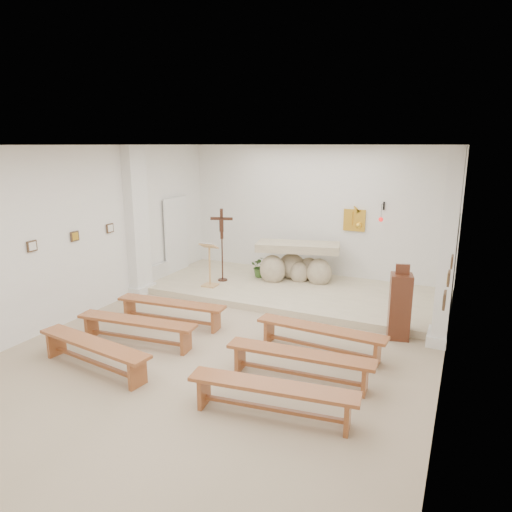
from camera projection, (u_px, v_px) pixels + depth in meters
The scene contains 29 objects.
ground at pixel (223, 352), 7.93m from camera, with size 7.00×10.00×0.00m, color tan.
wall_left at pixel (66, 236), 8.95m from camera, with size 0.02×10.00×3.50m, color white.
wall_right at pixel (450, 280), 6.08m from camera, with size 0.02×10.00×3.50m, color white.
wall_back at pixel (315, 214), 11.90m from camera, with size 7.00×0.02×3.50m, color white.
ceiling at pixel (219, 146), 7.10m from camera, with size 7.00×10.00×0.02m, color silver.
sanctuary_platform at pixel (294, 291), 10.99m from camera, with size 6.98×3.00×0.15m, color beige.
pilaster_left at pixel (137, 222), 10.66m from camera, with size 0.26×0.55×3.50m, color white.
pilaster_right at pixel (448, 249), 7.88m from camera, with size 0.26×0.55×3.50m, color white.
gold_wall_relief at pixel (354, 220), 11.47m from camera, with size 0.55×0.04×0.55m, color gold.
sanctuary_lamp at pixel (381, 217), 10.92m from camera, with size 0.11×0.36×0.44m.
station_frame_left_front at pixel (32, 246), 8.24m from camera, with size 0.03×0.20×0.20m, color #47321F.
station_frame_left_mid at pixel (75, 236), 9.12m from camera, with size 0.03×0.20×0.20m, color #47321F.
station_frame_left_rear at pixel (110, 228), 10.00m from camera, with size 0.03×0.20×0.20m, color #47321F.
station_frame_right_front at pixel (444, 300), 5.39m from camera, with size 0.03×0.20×0.20m, color #47321F.
station_frame_right_mid at pixel (449, 278), 6.27m from camera, with size 0.03×0.20×0.20m, color #47321F.
station_frame_right_rear at pixel (452, 262), 7.15m from camera, with size 0.03×0.20×0.20m, color #47321F.
radiator_left at pixel (157, 275), 11.65m from camera, with size 0.10×0.85×0.52m, color silver.
radiator_right at pixel (446, 316), 8.83m from camera, with size 0.10×0.85×0.52m, color silver.
altar at pixel (297, 265), 11.51m from camera, with size 2.18×1.26×1.06m.
lectern at pixel (209, 264), 10.97m from camera, with size 0.41×0.35×1.11m.
crucifix_stand at pixel (222, 240), 11.31m from camera, with size 0.54×0.24×1.83m.
potted_plant at pixel (261, 266), 11.82m from camera, with size 0.50×0.44×0.56m, color #355A24.
donation_pedestal at pixel (400, 306), 8.36m from camera, with size 0.45×0.45×1.42m.
bench_left_front at pixel (171, 307), 9.06m from camera, with size 2.29×0.56×0.48m.
bench_right_front at pixel (320, 334), 7.79m from camera, with size 2.28×0.47×0.48m.
bench_left_second at pixel (137, 326), 8.14m from camera, with size 2.29×0.60×0.48m.
bench_right_second at pixel (300, 359), 6.87m from camera, with size 2.28×0.52×0.48m.
bench_left_third at pixel (93, 349), 7.22m from camera, with size 2.29×0.65×0.48m.
bench_right_third at pixel (273, 393), 5.95m from camera, with size 2.29×0.65×0.48m.
Camera 1 is at (3.61, -6.37, 3.51)m, focal length 32.00 mm.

